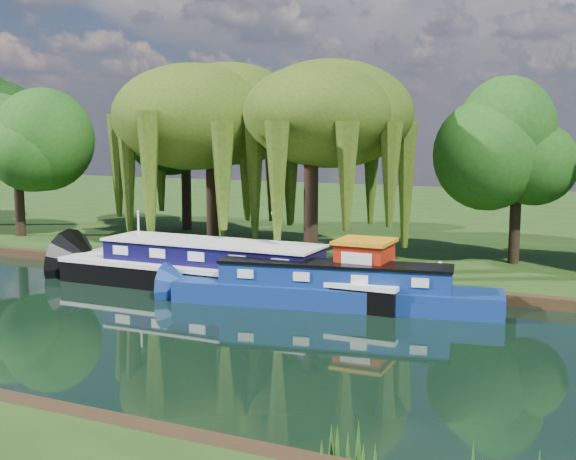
% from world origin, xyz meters
% --- Properties ---
extents(ground, '(120.00, 120.00, 0.00)m').
position_xyz_m(ground, '(0.00, 0.00, 0.00)').
color(ground, black).
extents(far_bank, '(120.00, 52.00, 0.45)m').
position_xyz_m(far_bank, '(0.00, 34.00, 0.23)').
color(far_bank, '#1A340E').
rests_on(far_bank, ground).
extents(dutch_barge, '(15.69, 3.60, 3.31)m').
position_xyz_m(dutch_barge, '(0.64, 6.02, 0.82)').
color(dutch_barge, black).
rests_on(dutch_barge, ground).
extents(narrowboat, '(12.87, 4.36, 1.85)m').
position_xyz_m(narrowboat, '(5.66, 5.10, 0.66)').
color(narrowboat, navy).
rests_on(narrowboat, ground).
extents(willow_left, '(7.88, 7.88, 9.44)m').
position_xyz_m(willow_left, '(-4.88, 13.73, 7.31)').
color(willow_left, black).
rests_on(willow_left, far_bank).
extents(willow_right, '(7.21, 7.21, 8.78)m').
position_xyz_m(willow_right, '(2.03, 11.33, 6.86)').
color(willow_right, black).
rests_on(willow_right, far_bank).
extents(tree_far_left, '(5.25, 5.25, 8.46)m').
position_xyz_m(tree_far_left, '(-17.22, 11.88, 6.24)').
color(tree_far_left, black).
rests_on(tree_far_left, far_bank).
extents(tree_far_mid, '(5.36, 5.36, 8.77)m').
position_xyz_m(tree_far_mid, '(-9.64, 18.46, 6.50)').
color(tree_far_mid, black).
rests_on(tree_far_mid, far_bank).
extents(tree_far_right, '(4.62, 4.62, 7.56)m').
position_xyz_m(tree_far_right, '(11.02, 14.99, 5.66)').
color(tree_far_right, black).
rests_on(tree_far_right, far_bank).
extents(lamppost, '(0.36, 0.36, 2.56)m').
position_xyz_m(lamppost, '(0.50, 10.50, 2.42)').
color(lamppost, silver).
rests_on(lamppost, far_bank).
extents(mooring_posts, '(19.16, 0.16, 1.00)m').
position_xyz_m(mooring_posts, '(-0.50, 8.40, 0.95)').
color(mooring_posts, silver).
rests_on(mooring_posts, far_bank).
extents(reeds_near, '(33.70, 1.50, 1.10)m').
position_xyz_m(reeds_near, '(6.87, -7.57, 0.55)').
color(reeds_near, '#1B4713').
rests_on(reeds_near, ground).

